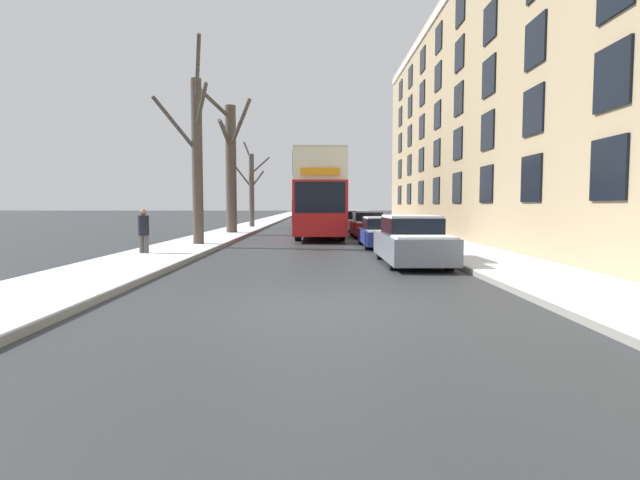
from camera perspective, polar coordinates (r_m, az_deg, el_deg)
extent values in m
plane|color=#303335|center=(8.62, -0.37, -7.74)|extent=(320.00, 320.00, 0.00)
cube|color=gray|center=(61.69, -5.33, 2.40)|extent=(2.79, 130.00, 0.13)
cube|color=silver|center=(61.69, -5.33, 2.48)|extent=(2.77, 130.00, 0.03)
cube|color=gray|center=(61.69, 4.52, 2.41)|extent=(2.79, 130.00, 0.13)
cube|color=silver|center=(61.69, 4.52, 2.48)|extent=(2.77, 130.00, 0.03)
cube|color=tan|center=(28.42, 23.44, 13.16)|extent=(9.00, 37.17, 12.89)
cube|color=black|center=(13.22, 30.10, 7.03)|extent=(0.08, 1.40, 1.44)
cube|color=black|center=(16.87, 23.01, 6.48)|extent=(0.08, 1.40, 1.44)
cube|color=black|center=(20.69, 18.49, 6.07)|extent=(0.08, 1.40, 1.44)
cube|color=black|center=(24.59, 15.39, 5.77)|extent=(0.08, 1.40, 1.44)
cube|color=black|center=(28.55, 13.15, 5.54)|extent=(0.08, 1.40, 1.44)
cube|color=black|center=(32.53, 11.46, 5.36)|extent=(0.08, 1.40, 1.44)
cube|color=black|center=(36.54, 10.14, 5.22)|extent=(0.08, 1.40, 1.44)
cube|color=black|center=(40.57, 9.08, 5.10)|extent=(0.08, 1.40, 1.44)
cube|color=black|center=(13.51, 30.42, 15.79)|extent=(0.08, 1.40, 1.44)
cube|color=black|center=(17.10, 23.20, 13.39)|extent=(0.08, 1.40, 1.44)
cube|color=black|center=(20.87, 18.61, 11.73)|extent=(0.08, 1.40, 1.44)
cube|color=black|center=(24.75, 15.48, 10.54)|extent=(0.08, 1.40, 1.44)
cube|color=black|center=(28.68, 13.22, 9.66)|extent=(0.08, 1.40, 1.44)
cube|color=black|center=(32.65, 11.51, 8.98)|extent=(0.08, 1.40, 1.44)
cube|color=black|center=(36.65, 10.18, 8.44)|extent=(0.08, 1.40, 1.44)
cube|color=black|center=(40.66, 9.11, 8.01)|extent=(0.08, 1.40, 1.44)
cube|color=black|center=(17.56, 23.40, 20.03)|extent=(0.08, 1.40, 1.44)
cube|color=black|center=(21.26, 18.74, 17.24)|extent=(0.08, 1.40, 1.44)
cube|color=black|center=(25.07, 15.57, 15.23)|extent=(0.08, 1.40, 1.44)
cube|color=black|center=(28.96, 13.28, 13.72)|extent=(0.08, 1.40, 1.44)
cube|color=black|center=(32.90, 11.56, 12.56)|extent=(0.08, 1.40, 1.44)
cube|color=black|center=(36.87, 10.22, 11.64)|extent=(0.08, 1.40, 1.44)
cube|color=black|center=(40.86, 9.14, 10.89)|extent=(0.08, 1.40, 1.44)
cube|color=black|center=(21.83, 18.87, 22.51)|extent=(0.08, 1.40, 1.44)
cube|color=black|center=(25.56, 15.66, 19.76)|extent=(0.08, 1.40, 1.44)
cube|color=black|center=(29.38, 13.35, 17.69)|extent=(0.08, 1.40, 1.44)
cube|color=black|center=(33.27, 11.61, 16.07)|extent=(0.08, 1.40, 1.44)
cube|color=black|center=(37.20, 10.26, 14.79)|extent=(0.08, 1.40, 1.44)
cube|color=black|center=(41.16, 9.18, 13.74)|extent=(0.08, 1.40, 1.44)
cube|color=black|center=(26.20, 15.76, 24.10)|extent=(0.08, 1.40, 1.44)
cube|color=black|center=(29.94, 13.42, 21.52)|extent=(0.08, 1.40, 1.44)
cube|color=black|center=(33.77, 11.66, 19.49)|extent=(0.08, 1.40, 1.44)
cube|color=black|center=(37.64, 10.30, 17.87)|extent=(0.08, 1.40, 1.44)
cube|color=black|center=(41.56, 9.21, 16.54)|extent=(0.08, 1.40, 1.44)
cylinder|color=#4C4238|center=(21.35, -13.85, 8.44)|extent=(0.44, 0.44, 6.90)
cylinder|color=#4C4238|center=(20.96, -13.42, 14.68)|extent=(0.88, 1.45, 1.59)
cylinder|color=#4C4238|center=(20.96, -13.82, 18.35)|extent=(0.77, 2.05, 2.20)
cylinder|color=#4C4238|center=(21.46, -16.21, 12.56)|extent=(1.75, 0.74, 2.20)
cylinder|color=#4C4238|center=(29.97, -10.13, 7.80)|extent=(0.62, 0.62, 7.55)
cylinder|color=#4C4238|center=(30.68, -10.83, 12.32)|extent=(1.07, 1.04, 1.35)
cylinder|color=#4C4238|center=(29.10, -9.15, 12.94)|extent=(1.67, 2.36, 2.46)
cylinder|color=#4C4238|center=(30.06, -12.02, 15.08)|extent=(1.89, 1.39, 1.71)
cylinder|color=#4C4238|center=(29.55, -10.76, 11.73)|extent=(0.62, 1.54, 1.57)
cylinder|color=#4C4238|center=(37.95, -7.82, 5.52)|extent=(0.38, 0.38, 5.58)
cylinder|color=#4C4238|center=(38.19, -9.12, 7.60)|extent=(1.84, 0.26, 2.32)
cylinder|color=#4C4238|center=(37.62, -7.16, 6.91)|extent=(1.11, 0.78, 1.25)
cylinder|color=#4C4238|center=(38.82, -7.91, 7.35)|extent=(0.45, 1.72, 1.60)
cylinder|color=#4C4238|center=(38.41, -6.83, 8.47)|extent=(1.39, 1.02, 1.37)
cylinder|color=#4C4238|center=(38.38, -8.27, 9.99)|extent=(0.77, 0.56, 1.50)
cube|color=red|center=(27.98, -0.06, 3.71)|extent=(2.51, 11.40, 2.55)
cube|color=beige|center=(28.04, -0.06, 7.78)|extent=(2.46, 11.18, 1.43)
cube|color=beige|center=(28.10, -0.06, 9.35)|extent=(2.46, 11.18, 0.12)
cube|color=black|center=(27.98, -0.06, 4.72)|extent=(2.54, 10.03, 1.33)
cube|color=black|center=(28.04, -0.06, 7.92)|extent=(2.54, 10.03, 1.08)
cube|color=black|center=(22.30, 0.02, 4.90)|extent=(2.25, 0.06, 1.39)
cube|color=orange|center=(22.33, 0.02, 7.83)|extent=(1.75, 0.05, 0.32)
cylinder|color=black|center=(24.60, -2.54, 1.14)|extent=(0.30, 1.07, 1.07)
cylinder|color=black|center=(24.62, 2.50, 1.15)|extent=(0.30, 1.07, 1.07)
cylinder|color=black|center=(31.21, -2.09, 1.75)|extent=(0.30, 1.07, 1.07)
cylinder|color=black|center=(31.22, 1.89, 1.75)|extent=(0.30, 1.07, 1.07)
cube|color=slate|center=(15.05, 10.45, -0.75)|extent=(1.75, 4.53, 0.71)
cube|color=black|center=(15.19, 10.35, 1.58)|extent=(1.50, 2.27, 0.50)
cube|color=silver|center=(15.18, 10.36, 2.66)|extent=(1.47, 2.15, 0.07)
cube|color=silver|center=(13.45, 11.75, 0.32)|extent=(1.57, 1.18, 0.06)
cylinder|color=black|center=(13.61, 8.34, -2.13)|extent=(0.20, 0.63, 0.63)
cylinder|color=black|center=(13.92, 14.58, -2.08)|extent=(0.20, 0.63, 0.63)
cylinder|color=black|center=(16.29, 6.89, -1.11)|extent=(0.20, 0.63, 0.63)
cylinder|color=black|center=(16.55, 12.15, -1.09)|extent=(0.20, 0.63, 0.63)
cube|color=navy|center=(21.24, 7.26, 0.43)|extent=(1.83, 4.60, 0.55)
cube|color=black|center=(21.39, 7.21, 1.84)|extent=(1.57, 2.30, 0.48)
cube|color=silver|center=(21.38, 7.21, 2.57)|extent=(1.54, 2.18, 0.06)
cube|color=silver|center=(19.60, 7.90, 1.01)|extent=(1.65, 1.20, 0.05)
cylinder|color=black|center=(19.78, 5.48, -0.24)|extent=(0.20, 0.60, 0.60)
cylinder|color=black|center=(20.01, 10.07, -0.23)|extent=(0.20, 0.60, 0.60)
cylinder|color=black|center=(22.52, 4.76, 0.28)|extent=(0.20, 0.60, 0.60)
cylinder|color=black|center=(22.72, 8.80, 0.28)|extent=(0.20, 0.60, 0.60)
cube|color=maroon|center=(27.76, 5.45, 1.39)|extent=(1.69, 4.56, 0.67)
cube|color=black|center=(27.92, 5.42, 2.63)|extent=(1.45, 2.28, 0.53)
cube|color=silver|center=(27.91, 5.43, 3.25)|extent=(1.42, 2.16, 0.07)
cube|color=silver|center=(26.14, 5.82, 2.02)|extent=(1.52, 1.19, 0.06)
cylinder|color=black|center=(26.34, 4.16, 0.86)|extent=(0.20, 0.64, 0.64)
cylinder|color=black|center=(26.50, 7.33, 0.85)|extent=(0.20, 0.64, 0.64)
cylinder|color=black|center=(29.06, 3.73, 1.15)|extent=(0.20, 0.64, 0.64)
cylinder|color=black|center=(29.21, 6.61, 1.15)|extent=(0.20, 0.64, 0.64)
cube|color=#9EA3AD|center=(33.82, 4.40, 1.81)|extent=(1.83, 3.91, 0.61)
cube|color=black|center=(33.96, 4.38, 2.81)|extent=(1.57, 1.95, 0.56)
cube|color=silver|center=(33.96, 4.39, 3.32)|extent=(1.54, 1.86, 0.05)
cube|color=silver|center=(32.43, 4.61, 2.29)|extent=(1.65, 1.02, 0.04)
cylinder|color=black|center=(32.60, 3.16, 1.49)|extent=(0.20, 0.67, 0.67)
cylinder|color=black|center=(32.74, 5.97, 1.48)|extent=(0.20, 0.67, 0.67)
cylinder|color=black|center=(34.94, 2.92, 1.66)|extent=(0.20, 0.67, 0.67)
cylinder|color=black|center=(35.07, 5.55, 1.65)|extent=(0.20, 0.67, 0.67)
cube|color=maroon|center=(39.05, 3.75, 2.12)|extent=(1.83, 4.55, 0.63)
cube|color=black|center=(39.22, 3.74, 2.96)|extent=(1.57, 2.28, 0.52)
cube|color=silver|center=(39.22, 3.74, 3.40)|extent=(1.54, 2.16, 0.07)
cube|color=silver|center=(37.43, 3.94, 2.56)|extent=(1.65, 1.19, 0.05)
cylinder|color=black|center=(37.64, 2.68, 1.83)|extent=(0.20, 0.68, 0.68)
cylinder|color=black|center=(37.77, 5.12, 1.83)|extent=(0.20, 0.68, 0.68)
cylinder|color=black|center=(40.37, 2.47, 1.98)|extent=(0.20, 0.68, 0.68)
cylinder|color=black|center=(40.48, 4.75, 1.97)|extent=(0.20, 0.68, 0.68)
cube|color=#333842|center=(41.03, -1.66, 3.22)|extent=(2.00, 5.00, 1.97)
cube|color=black|center=(38.55, -1.74, 3.84)|extent=(1.76, 0.06, 0.87)
cylinder|color=black|center=(39.48, -2.99, 1.93)|extent=(0.22, 0.68, 0.68)
cylinder|color=black|center=(39.44, -0.43, 1.93)|extent=(0.22, 0.68, 0.68)
cylinder|color=black|center=(42.68, -2.80, 2.08)|extent=(0.22, 0.68, 0.68)
cylinder|color=black|center=(42.64, -0.43, 2.09)|extent=(0.22, 0.68, 0.68)
cylinder|color=#4C4742|center=(17.73, -19.69, -0.69)|extent=(0.17, 0.17, 0.76)
cylinder|color=#4C4742|center=(17.65, -19.24, -0.70)|extent=(0.17, 0.17, 0.76)
cylinder|color=black|center=(17.65, -19.52, 1.59)|extent=(0.35, 0.35, 0.66)
sphere|color=#8C6647|center=(17.63, -19.55, 3.00)|extent=(0.21, 0.21, 0.21)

